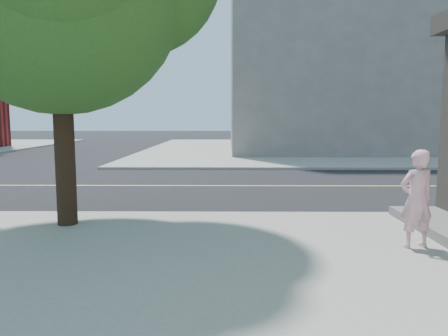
{
  "coord_description": "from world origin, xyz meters",
  "views": [
    {
      "loc": [
        4.8,
        -9.6,
        2.25
      ],
      "look_at": [
        4.71,
        -1.43,
        1.3
      ],
      "focal_mm": 34.09,
      "sensor_mm": 36.0,
      "label": 1
    }
  ],
  "objects": [
    {
      "name": "ground",
      "position": [
        0.0,
        0.0,
        0.0
      ],
      "size": [
        140.0,
        140.0,
        0.0
      ],
      "primitive_type": "plane",
      "color": "black",
      "rests_on": "ground"
    },
    {
      "name": "sidewalk_ne",
      "position": [
        13.5,
        21.5,
        0.06
      ],
      "size": [
        29.0,
        25.0,
        0.12
      ],
      "primitive_type": "cube",
      "color": "gray",
      "rests_on": "ground"
    },
    {
      "name": "man_on_phone",
      "position": [
        7.89,
        -2.68,
        0.94
      ],
      "size": [
        0.67,
        0.51,
        1.63
      ],
      "primitive_type": "imported",
      "rotation": [
        0.0,
        0.0,
        3.36
      ],
      "color": "#E1A1AB",
      "rests_on": "sidewalk_se"
    },
    {
      "name": "road_ew",
      "position": [
        0.0,
        4.5,
        0.01
      ],
      "size": [
        140.0,
        9.0,
        0.01
      ],
      "primitive_type": "cube",
      "color": "black",
      "rests_on": "ground"
    },
    {
      "name": "filler_ne",
      "position": [
        14.0,
        22.0,
        7.12
      ],
      "size": [
        18.0,
        16.0,
        14.0
      ],
      "primitive_type": "cube",
      "color": "slate",
      "rests_on": "sidewalk_ne"
    }
  ]
}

